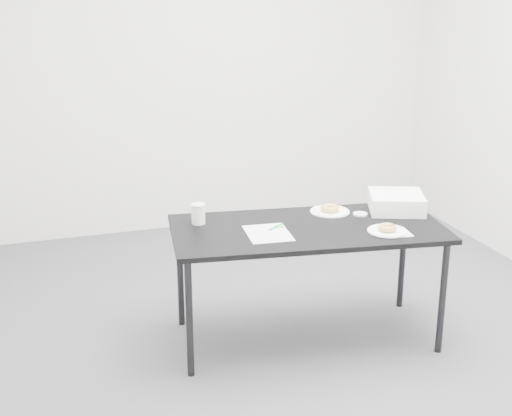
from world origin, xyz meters
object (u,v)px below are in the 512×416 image
object	(u,v)px
plate_near	(387,231)
donut_near	(387,228)
table	(307,235)
donut_far	(330,208)
pen	(276,227)
bakery_box	(396,202)
plate_far	(330,212)
coffee_cup	(198,214)
scorecard	(268,233)

from	to	relation	value
plate_near	donut_near	xyz separation A→B (m)	(0.00, 0.00, 0.02)
table	donut_far	bearing A→B (deg)	49.63
pen	bakery_box	xyz separation A→B (m)	(0.77, 0.07, 0.04)
plate_near	plate_far	xyz separation A→B (m)	(-0.15, 0.41, -0.00)
pen	coffee_cup	bearing A→B (deg)	115.10
scorecard	donut_near	xyz separation A→B (m)	(0.61, -0.18, 0.02)
plate_near	coffee_cup	distance (m)	1.03
pen	bakery_box	world-z (taller)	bakery_box
pen	donut_far	xyz separation A→B (m)	(0.39, 0.16, 0.02)
pen	donut_near	bearing A→B (deg)	-62.41
donut_far	coffee_cup	xyz separation A→B (m)	(-0.77, 0.04, 0.03)
bakery_box	donut_far	bearing A→B (deg)	-172.13
pen	donut_near	world-z (taller)	donut_near
table	coffee_cup	bearing A→B (deg)	164.82
scorecard	plate_far	xyz separation A→B (m)	(0.46, 0.23, 0.00)
plate_near	donut_near	bearing A→B (deg)	0.00
pen	plate_far	bearing A→B (deg)	-15.54
scorecard	donut_near	bearing A→B (deg)	-10.95
plate_near	donut_far	xyz separation A→B (m)	(-0.15, 0.41, 0.02)
table	bakery_box	size ratio (longest dim) A/B	5.12
scorecard	plate_far	bearing A→B (deg)	31.88
donut_near	plate_far	xyz separation A→B (m)	(-0.15, 0.41, -0.02)
scorecard	coffee_cup	bearing A→B (deg)	144.77
pen	plate_near	world-z (taller)	pen
pen	plate_far	world-z (taller)	pen
pen	plate_near	bearing A→B (deg)	-62.41
plate_near	donut_near	distance (m)	0.02
plate_far	donut_near	bearing A→B (deg)	-69.40
table	plate_far	xyz separation A→B (m)	(0.22, 0.19, 0.05)
donut_near	bakery_box	bearing A→B (deg)	54.57
pen	plate_far	size ratio (longest dim) A/B	0.58
plate_far	plate_near	bearing A→B (deg)	-69.40
plate_near	coffee_cup	world-z (taller)	coffee_cup
plate_near	donut_near	size ratio (longest dim) A/B	2.13
table	pen	bearing A→B (deg)	175.56
donut_far	coffee_cup	world-z (taller)	coffee_cup
scorecard	plate_far	world-z (taller)	plate_far
table	coffee_cup	distance (m)	0.61
plate_near	table	bearing A→B (deg)	149.95
table	donut_far	size ratio (longest dim) A/B	14.49
donut_near	donut_far	xyz separation A→B (m)	(-0.15, 0.41, -0.00)
plate_far	donut_far	distance (m)	0.02
table	bakery_box	xyz separation A→B (m)	(0.60, 0.10, 0.10)
table	scorecard	xyz separation A→B (m)	(-0.24, -0.03, 0.05)
plate_near	plate_far	bearing A→B (deg)	110.60
scorecard	donut_near	world-z (taller)	donut_near
donut_near	bakery_box	size ratio (longest dim) A/B	0.33
scorecard	coffee_cup	size ratio (longest dim) A/B	2.54
bakery_box	plate_near	bearing A→B (deg)	-104.05
coffee_cup	bakery_box	size ratio (longest dim) A/B	0.37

